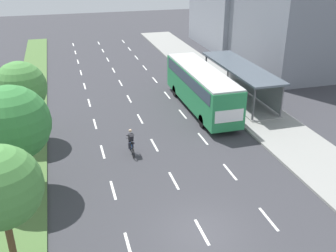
{
  "coord_description": "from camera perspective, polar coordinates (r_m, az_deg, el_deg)",
  "views": [
    {
      "loc": [
        -5.5,
        -13.48,
        12.17
      ],
      "look_at": [
        1.02,
        9.49,
        1.2
      ],
      "focal_mm": 41.57,
      "sensor_mm": 36.0,
      "label": 1
    }
  ],
  "objects": [
    {
      "name": "bus",
      "position": [
        31.71,
        4.86,
        6.01
      ],
      "size": [
        2.54,
        11.29,
        3.37
      ],
      "color": "#28844C",
      "rests_on": "ground"
    },
    {
      "name": "bus_shelter",
      "position": [
        34.5,
        10.86,
        6.85
      ],
      "size": [
        2.9,
        10.88,
        2.86
      ],
      "color": "gray",
      "rests_on": "sidewalk_right"
    },
    {
      "name": "median_tree_second",
      "position": [
        21.41,
        -21.93,
        0.32
      ],
      "size": [
        3.98,
        3.98,
        5.86
      ],
      "color": "brown",
      "rests_on": "median_strip"
    },
    {
      "name": "sidewalk_right",
      "position": [
        38.54,
        7.56,
        6.16
      ],
      "size": [
        4.5,
        52.0,
        0.15
      ],
      "primitive_type": "cube",
      "color": "gray",
      "rests_on": "ground"
    },
    {
      "name": "lane_divider_center",
      "position": [
        34.66,
        -5.72,
        3.99
      ],
      "size": [
        0.14,
        48.0,
        0.01
      ],
      "color": "white",
      "rests_on": "ground"
    },
    {
      "name": "median_strip",
      "position": [
        35.71,
        -19.4,
        3.4
      ],
      "size": [
        2.6,
        52.0,
        0.12
      ],
      "primitive_type": "cube",
      "color": "#4C7038",
      "rests_on": "ground"
    },
    {
      "name": "cyclist",
      "position": [
        25.04,
        -5.43,
        -2.48
      ],
      "size": [
        0.46,
        1.82,
        1.71
      ],
      "color": "black",
      "rests_on": "ground"
    },
    {
      "name": "ground_plane",
      "position": [
        18.98,
        5.05,
        -15.33
      ],
      "size": [
        140.0,
        140.0,
        0.0
      ],
      "primitive_type": "plane",
      "color": "#38383D"
    },
    {
      "name": "lane_divider_left",
      "position": [
        34.27,
        -11.48,
        3.37
      ],
      "size": [
        0.14,
        48.0,
        0.01
      ],
      "color": "white",
      "rests_on": "ground"
    },
    {
      "name": "median_tree_third",
      "position": [
        27.43,
        -20.84,
        5.3
      ],
      "size": [
        3.44,
        3.44,
        5.43
      ],
      "color": "brown",
      "rests_on": "median_strip"
    },
    {
      "name": "lane_divider_right",
      "position": [
        35.38,
        -0.13,
        4.56
      ],
      "size": [
        0.14,
        48.0,
        0.01
      ],
      "color": "white",
      "rests_on": "ground"
    }
  ]
}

